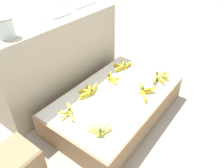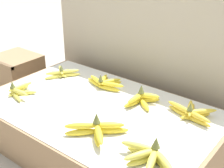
% 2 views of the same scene
% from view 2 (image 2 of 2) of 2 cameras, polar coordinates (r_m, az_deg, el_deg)
% --- Properties ---
extents(ground_plane, '(10.00, 10.00, 0.00)m').
position_cam_2_polar(ground_plane, '(1.70, -2.42, -10.87)').
color(ground_plane, '#A89E8E').
extents(display_platform, '(1.21, 0.75, 0.23)m').
position_cam_2_polar(display_platform, '(1.63, -2.50, -7.69)').
color(display_platform, '#997551').
rests_on(display_platform, ground_plane).
extents(back_vendor_table, '(1.33, 0.53, 0.79)m').
position_cam_2_polar(back_vendor_table, '(2.08, 9.41, 8.04)').
color(back_vendor_table, tan).
rests_on(back_vendor_table, ground_plane).
extents(wooden_crate, '(0.31, 0.29, 0.23)m').
position_cam_2_polar(wooden_crate, '(2.36, -17.03, 2.24)').
color(wooden_crate, '#997551').
rests_on(wooden_crate, ground_plane).
extents(banana_bunch_front_left, '(0.16, 0.16, 0.09)m').
position_cam_2_polar(banana_bunch_front_left, '(1.75, -16.66, -1.22)').
color(banana_bunch_front_left, '#DBCC4C').
rests_on(banana_bunch_front_left, display_platform).
extents(banana_bunch_front_midright, '(0.23, 0.21, 0.10)m').
position_cam_2_polar(banana_bunch_front_midright, '(1.34, -2.86, -8.34)').
color(banana_bunch_front_midright, yellow).
rests_on(banana_bunch_front_midright, display_platform).
extents(banana_bunch_front_right, '(0.26, 0.16, 0.10)m').
position_cam_2_polar(banana_bunch_front_right, '(1.21, 6.88, -13.13)').
color(banana_bunch_front_right, '#DBCC4C').
rests_on(banana_bunch_front_right, display_platform).
extents(banana_bunch_middle_left, '(0.18, 0.20, 0.08)m').
position_cam_2_polar(banana_bunch_middle_left, '(1.93, -9.16, 2.01)').
color(banana_bunch_middle_left, '#DBCC4C').
rests_on(banana_bunch_middle_left, display_platform).
extents(banana_bunch_middle_midleft, '(0.27, 0.16, 0.09)m').
position_cam_2_polar(banana_bunch_middle_midleft, '(1.77, -1.35, 0.26)').
color(banana_bunch_middle_midleft, yellow).
rests_on(banana_bunch_middle_midleft, display_platform).
extents(banana_bunch_middle_midright, '(0.14, 0.19, 0.10)m').
position_cam_2_polar(banana_bunch_middle_midright, '(1.59, 5.46, -2.79)').
color(banana_bunch_middle_midright, yellow).
rests_on(banana_bunch_middle_midright, display_platform).
extents(banana_bunch_middle_right, '(0.25, 0.17, 0.09)m').
position_cam_2_polar(banana_bunch_middle_right, '(1.52, 14.27, -5.07)').
color(banana_bunch_middle_right, gold).
rests_on(banana_bunch_middle_right, display_platform).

